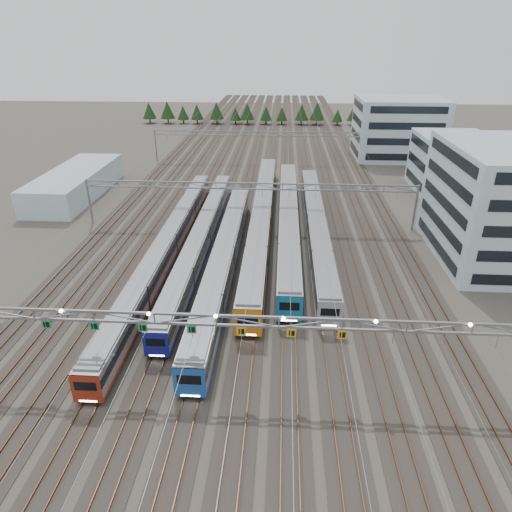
# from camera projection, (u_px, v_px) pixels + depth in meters

# --- Properties ---
(ground) EXTENTS (400.00, 400.00, 0.00)m
(ground) POSITION_uv_depth(u_px,v_px,m) (219.00, 384.00, 43.89)
(ground) COLOR #47423A
(ground) RESTS_ON ground
(track_bed) EXTENTS (54.00, 260.00, 5.42)m
(track_bed) POSITION_uv_depth(u_px,v_px,m) (264.00, 144.00, 132.97)
(track_bed) COLOR #2D2823
(track_bed) RESTS_ON ground
(train_a) EXTENTS (2.76, 62.27, 3.60)m
(train_a) POSITION_uv_depth(u_px,v_px,m) (168.00, 244.00, 68.06)
(train_a) COLOR black
(train_a) RESTS_ON ground
(train_b) EXTENTS (2.67, 56.11, 3.48)m
(train_b) POSITION_uv_depth(u_px,v_px,m) (202.00, 236.00, 71.11)
(train_b) COLOR black
(train_b) RESTS_ON ground
(train_c) EXTENTS (2.99, 51.06, 3.90)m
(train_c) POSITION_uv_depth(u_px,v_px,m) (224.00, 258.00, 63.53)
(train_c) COLOR black
(train_c) RESTS_ON ground
(train_d) EXTENTS (3.10, 64.56, 4.04)m
(train_d) POSITION_uv_depth(u_px,v_px,m) (262.00, 216.00, 77.92)
(train_d) COLOR black
(train_d) RESTS_ON ground
(train_e) EXTENTS (3.08, 56.99, 4.02)m
(train_e) POSITION_uv_depth(u_px,v_px,m) (288.00, 219.00, 76.97)
(train_e) COLOR black
(train_e) RESTS_ON ground
(train_f) EXTENTS (2.87, 54.06, 3.74)m
(train_f) POSITION_uv_depth(u_px,v_px,m) (316.00, 225.00, 74.89)
(train_f) COLOR black
(train_f) RESTS_ON ground
(gantry_near) EXTENTS (56.36, 0.61, 8.08)m
(gantry_near) POSITION_uv_depth(u_px,v_px,m) (216.00, 323.00, 40.68)
(gantry_near) COLOR gray
(gantry_near) RESTS_ON ground
(gantry_mid) EXTENTS (56.36, 0.36, 8.00)m
(gantry_mid) POSITION_uv_depth(u_px,v_px,m) (249.00, 191.00, 76.98)
(gantry_mid) COLOR gray
(gantry_mid) RESTS_ON ground
(gantry_far) EXTENTS (56.36, 0.36, 8.00)m
(gantry_far) POSITION_uv_depth(u_px,v_px,m) (262.00, 137.00, 117.36)
(gantry_far) COLOR gray
(gantry_far) RESTS_ON ground
(depot_bldg_south) EXTENTS (18.00, 22.00, 16.68)m
(depot_bldg_south) POSITION_uv_depth(u_px,v_px,m) (507.00, 204.00, 65.44)
(depot_bldg_south) COLOR #ADC4CE
(depot_bldg_south) RESTS_ON ground
(depot_bldg_mid) EXTENTS (14.00, 16.00, 11.67)m
(depot_bldg_mid) POSITION_uv_depth(u_px,v_px,m) (451.00, 163.00, 95.99)
(depot_bldg_mid) COLOR #ADC4CE
(depot_bldg_mid) RESTS_ON ground
(depot_bldg_north) EXTENTS (22.00, 18.00, 15.41)m
(depot_bldg_north) POSITION_uv_depth(u_px,v_px,m) (398.00, 128.00, 121.54)
(depot_bldg_north) COLOR #ADC4CE
(depot_bldg_north) RESTS_ON ground
(west_shed) EXTENTS (10.00, 30.00, 5.11)m
(west_shed) POSITION_uv_depth(u_px,v_px,m) (76.00, 183.00, 94.37)
(west_shed) COLOR #ADC4CE
(west_shed) RESTS_ON ground
(treeline) EXTENTS (81.20, 5.60, 7.02)m
(treeline) POSITION_uv_depth(u_px,v_px,m) (250.00, 112.00, 168.41)
(treeline) COLOR #332114
(treeline) RESTS_ON ground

